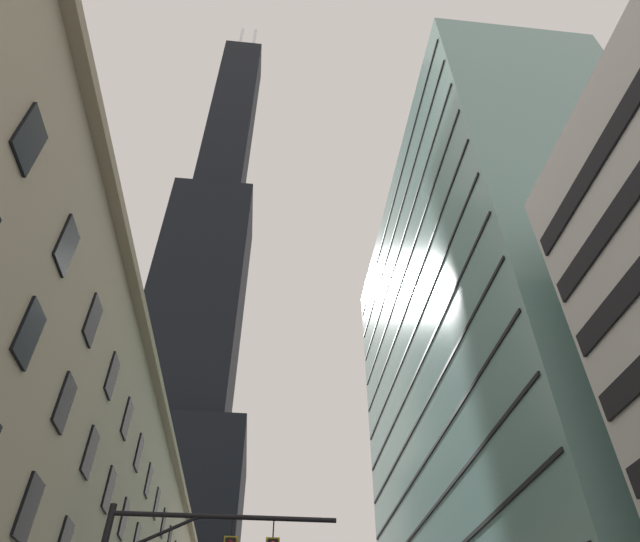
% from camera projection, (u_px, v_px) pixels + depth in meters
% --- Properties ---
extents(dark_skyscraper, '(28.56, 28.56, 219.26)m').
position_uv_depth(dark_skyscraper, '(188.00, 356.00, 117.36)').
color(dark_skyscraper, black).
rests_on(dark_skyscraper, ground).
extents(glass_office_midrise, '(16.35, 44.52, 55.57)m').
position_uv_depth(glass_office_midrise, '(497.00, 388.00, 52.27)').
color(glass_office_midrise, gray).
rests_on(glass_office_midrise, ground).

